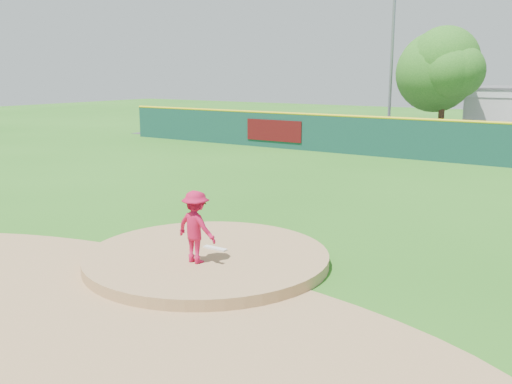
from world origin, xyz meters
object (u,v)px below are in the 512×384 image
Objects in this scene: playground_slide at (258,125)px; light_pole_left at (392,44)px; pitcher at (196,227)px; deciduous_tree at (444,67)px; van at (435,137)px.

playground_slide is 10.15m from light_pole_left.
deciduous_tree reaches higher than pitcher.
pitcher is 28.77m from light_pole_left.
van is 4.83m from deciduous_tree.
deciduous_tree is at bearing 1.85° from van.
playground_slide is at bearing -145.30° from light_pole_left.
light_pole_left reaches higher than van.
van is 0.68× the size of deciduous_tree.
van is 8.55m from light_pole_left.
pitcher is at bearing 175.08° from van.
pitcher is 26.33m from playground_slide.
playground_slide is (-13.38, 22.68, -0.19)m from pitcher.
playground_slide is at bearing -54.79° from pitcher.
light_pole_left is (-4.00, 2.00, 1.50)m from deciduous_tree.
deciduous_tree is at bearing -80.37° from pitcher.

